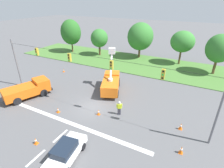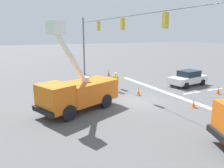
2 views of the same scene
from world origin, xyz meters
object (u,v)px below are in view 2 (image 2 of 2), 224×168
Objects in this scene: road_worker at (116,81)px; traffic_cone_mid_right at (139,91)px; traffic_cone_foreground_left at (86,76)px; traffic_cone_lane_edge_a at (218,90)px; traffic_cone_near_bucket at (194,103)px; traffic_cone_foreground_right at (109,73)px; utility_truck_bucket_lift at (78,91)px; sedan_white at (188,78)px.

traffic_cone_mid_right is at bearing -151.58° from road_worker.
traffic_cone_foreground_left reaches higher than traffic_cone_lane_edge_a.
traffic_cone_foreground_right is at bearing 1.35° from traffic_cone_near_bucket.
utility_truck_bucket_lift reaches higher than traffic_cone_foreground_left.
road_worker reaches higher than traffic_cone_foreground_left.
road_worker reaches higher than traffic_cone_lane_edge_a.
road_worker is 2.78× the size of traffic_cone_near_bucket.
traffic_cone_foreground_right reaches higher than traffic_cone_foreground_left.
traffic_cone_mid_right is at bearing -76.17° from utility_truck_bucket_lift.
utility_truck_bucket_lift is at bearing 103.83° from traffic_cone_mid_right.
traffic_cone_near_bucket is 5.05m from traffic_cone_lane_edge_a.
traffic_cone_foreground_right is at bearing 22.72° from traffic_cone_lane_edge_a.
traffic_cone_foreground_left is at bearing 15.05° from traffic_cone_near_bucket.
traffic_cone_near_bucket is at bearing 110.01° from traffic_cone_lane_edge_a.
utility_truck_bucket_lift is 8.16× the size of traffic_cone_foreground_left.
traffic_cone_lane_edge_a reaches higher than traffic_cone_mid_right.
road_worker is at bearing -174.79° from traffic_cone_foreground_left.
sedan_white is 7.19m from traffic_cone_near_bucket.
traffic_cone_foreground_left is 14.31m from traffic_cone_lane_edge_a.
traffic_cone_foreground_right is 1.12× the size of traffic_cone_lane_edge_a.
traffic_cone_foreground_right is (7.23, -2.65, -0.60)m from road_worker.
traffic_cone_foreground_left is 9.03m from traffic_cone_mid_right.
sedan_white is at bearing 0.17° from traffic_cone_lane_edge_a.
sedan_white is at bearing -79.40° from utility_truck_bucket_lift.
traffic_cone_foreground_right is 13.14m from traffic_cone_lane_edge_a.
sedan_white reaches higher than traffic_cone_lane_edge_a.
sedan_white is 9.87m from traffic_cone_foreground_right.
sedan_white is 7.08× the size of traffic_cone_near_bucket.
traffic_cone_near_bucket is at bearing -155.79° from road_worker.
traffic_cone_foreground_right is at bearing 30.89° from sedan_white.
road_worker is at bearing 80.87° from sedan_white.
road_worker is 2.44× the size of traffic_cone_lane_edge_a.
utility_truck_bucket_lift is 8.71× the size of traffic_cone_mid_right.
traffic_cone_foreground_left is at bearing 11.25° from traffic_cone_mid_right.
traffic_cone_foreground_left is at bearing 35.65° from traffic_cone_lane_edge_a.
traffic_cone_foreground_right is 1.14× the size of traffic_cone_mid_right.
traffic_cone_foreground_left is (7.97, 8.33, -0.41)m from sedan_white.
traffic_cone_lane_edge_a is (-11.63, -8.34, -0.02)m from traffic_cone_foreground_left.
sedan_white is at bearing -41.36° from traffic_cone_near_bucket.
traffic_cone_mid_right is 0.99× the size of traffic_cone_lane_edge_a.
traffic_cone_mid_right reaches higher than traffic_cone_near_bucket.
traffic_cone_lane_edge_a is at bearing -157.28° from traffic_cone_foreground_right.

